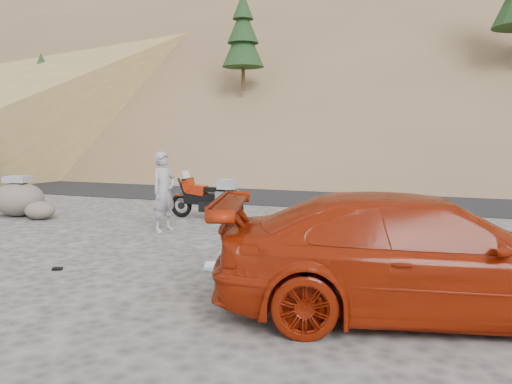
# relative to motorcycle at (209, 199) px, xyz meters

# --- Properties ---
(ground) EXTENTS (140.00, 140.00, 0.00)m
(ground) POSITION_rel_motorcycle_xyz_m (0.44, -2.80, -0.53)
(ground) COLOR #45413F
(ground) RESTS_ON ground
(road) EXTENTS (120.00, 7.00, 0.05)m
(road) POSITION_rel_motorcycle_xyz_m (0.44, 6.20, -0.53)
(road) COLOR black
(road) RESTS_ON ground
(hillside) EXTENTS (120.00, 73.00, 46.72)m
(hillside) POSITION_rel_motorcycle_xyz_m (0.39, 38.08, 10.55)
(hillside) COLOR brown
(hillside) RESTS_ON ground
(motorcycle) EXTENTS (2.08, 0.64, 1.24)m
(motorcycle) POSITION_rel_motorcycle_xyz_m (0.00, 0.00, 0.00)
(motorcycle) COLOR black
(motorcycle) RESTS_ON ground
(man) EXTENTS (0.58, 0.73, 1.77)m
(man) POSITION_rel_motorcycle_xyz_m (-0.26, -1.75, -0.53)
(man) COLOR #929398
(man) RESTS_ON ground
(red_car) EXTENTS (5.31, 3.29, 1.44)m
(red_car) POSITION_rel_motorcycle_xyz_m (5.29, -5.16, -0.53)
(red_car) COLOR maroon
(red_car) RESTS_ON ground
(boulder) EXTENTS (1.39, 1.19, 1.07)m
(boulder) POSITION_rel_motorcycle_xyz_m (-4.94, -1.26, -0.06)
(boulder) COLOR #504B45
(boulder) RESTS_ON ground
(small_rock) EXTENTS (0.98, 0.94, 0.46)m
(small_rock) POSITION_rel_motorcycle_xyz_m (-4.03, -1.48, -0.30)
(small_rock) COLOR #504B45
(small_rock) RESTS_ON ground
(gear_white_cloth) EXTENTS (0.54, 0.51, 0.01)m
(gear_white_cloth) POSITION_rel_motorcycle_xyz_m (2.06, -3.97, -0.52)
(gear_white_cloth) COLOR white
(gear_white_cloth) RESTS_ON ground
(gear_blue_mat) EXTENTS (0.48, 0.28, 0.18)m
(gear_blue_mat) POSITION_rel_motorcycle_xyz_m (2.28, -3.37, -0.44)
(gear_blue_mat) COLOR #1B4BA2
(gear_blue_mat) RESTS_ON ground
(gear_bottle) EXTENTS (0.11, 0.11, 0.23)m
(gear_bottle) POSITION_rel_motorcycle_xyz_m (2.32, -3.61, -0.41)
(gear_bottle) COLOR #1B4BA2
(gear_bottle) RESTS_ON ground
(gear_glove_a) EXTENTS (0.17, 0.15, 0.04)m
(gear_glove_a) POSITION_rel_motorcycle_xyz_m (-0.21, -5.13, -0.51)
(gear_glove_a) COLOR black
(gear_glove_a) RESTS_ON ground
(gear_blue_cloth) EXTENTS (0.34, 0.27, 0.01)m
(gear_blue_cloth) POSITION_rel_motorcycle_xyz_m (2.11, -4.24, -0.52)
(gear_blue_cloth) COLOR #82A2C9
(gear_blue_cloth) RESTS_ON ground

